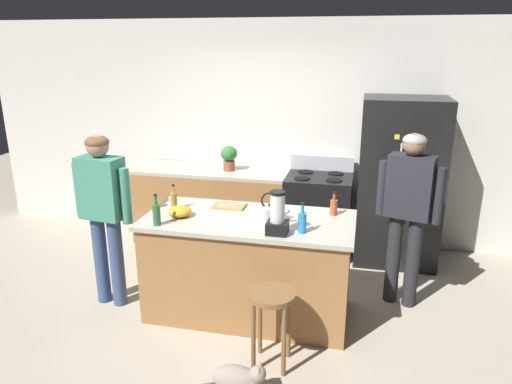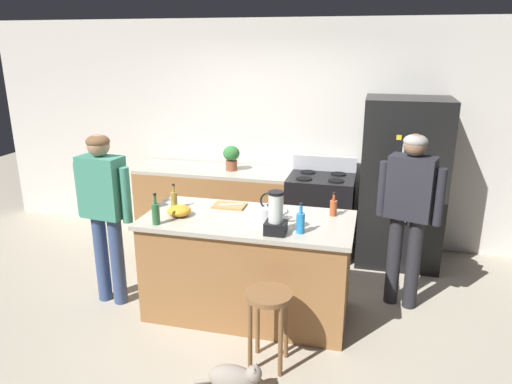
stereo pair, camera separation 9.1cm
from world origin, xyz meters
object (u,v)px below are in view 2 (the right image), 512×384
at_px(person_by_sink_right, 409,205).
at_px(potted_plant, 231,156).
at_px(cat, 235,378).
at_px(tea_kettle, 269,213).
at_px(bottle_cooking_sauce, 333,207).
at_px(person_by_island_left, 104,204).
at_px(bottle_soda, 301,222).
at_px(kitchen_island, 248,266).
at_px(chef_knife, 231,205).
at_px(bottle_vinegar, 174,199).
at_px(mixing_bowl, 179,211).
at_px(blender_appliance, 276,216).
at_px(cutting_board, 229,206).
at_px(stove_range, 320,214).
at_px(bottle_olive_oil, 156,213).
at_px(refrigerator, 402,183).
at_px(bar_stool, 269,309).

relative_size(person_by_sink_right, potted_plant, 5.55).
bearing_deg(cat, tea_kettle, 88.76).
bearing_deg(bottle_cooking_sauce, potted_plant, 135.99).
distance_m(person_by_island_left, person_by_sink_right, 2.79).
distance_m(bottle_soda, bottle_cooking_sauce, 0.53).
relative_size(kitchen_island, chef_knife, 8.45).
xyz_separation_m(bottle_vinegar, mixing_bowl, (0.13, -0.18, -0.04)).
distance_m(bottle_vinegar, mixing_bowl, 0.22).
xyz_separation_m(blender_appliance, cutting_board, (-0.56, 0.54, -0.14)).
bearing_deg(stove_range, mixing_bowl, -123.85).
relative_size(kitchen_island, cutting_board, 6.20).
bearing_deg(bottle_olive_oil, mixing_bowl, 65.66).
bearing_deg(bottle_vinegar, stove_range, 49.86).
distance_m(kitchen_island, chef_knife, 0.60).
height_order(blender_appliance, mixing_bowl, blender_appliance).
bearing_deg(bottle_cooking_sauce, cat, -112.64).
bearing_deg(bottle_soda, blender_appliance, -162.75).
relative_size(person_by_sink_right, bottle_soda, 6.50).
relative_size(kitchen_island, potted_plant, 6.20).
relative_size(refrigerator, person_by_sink_right, 1.12).
xyz_separation_m(person_by_island_left, potted_plant, (0.72, 1.67, 0.11)).
bearing_deg(bottle_cooking_sauce, bottle_vinegar, -173.65).
height_order(bottle_olive_oil, bottle_vinegar, bottle_olive_oil).
distance_m(bottle_vinegar, chef_knife, 0.54).
distance_m(stove_range, mixing_bowl, 2.01).
height_order(stove_range, person_by_sink_right, person_by_sink_right).
relative_size(bottle_soda, mixing_bowl, 1.22).
xyz_separation_m(potted_plant, bottle_vinegar, (-0.11, -1.46, -0.09)).
height_order(bottle_olive_oil, cutting_board, bottle_olive_oil).
xyz_separation_m(bottle_cooking_sauce, mixing_bowl, (-1.33, -0.34, -0.03)).
bearing_deg(cutting_board, person_by_sink_right, 8.34).
distance_m(bar_stool, bottle_olive_oil, 1.26).
relative_size(kitchen_island, person_by_island_left, 1.13).
distance_m(bar_stool, bottle_cooking_sauce, 1.15).
relative_size(bottle_vinegar, bottle_soda, 0.92).
bearing_deg(cutting_board, tea_kettle, -34.01).
bearing_deg(tea_kettle, bottle_olive_oil, -162.88).
xyz_separation_m(stove_range, person_by_sink_right, (0.91, -1.03, 0.53)).
height_order(cutting_board, chef_knife, chef_knife).
distance_m(stove_range, chef_knife, 1.53).
relative_size(cat, bottle_vinegar, 2.20).
distance_m(person_by_island_left, bottle_olive_oil, 0.66).
bearing_deg(person_by_island_left, bottle_olive_oil, -18.76).
bearing_deg(mixing_bowl, cutting_board, 43.82).
height_order(kitchen_island, person_by_island_left, person_by_island_left).
bearing_deg(bottle_cooking_sauce, stove_range, 101.07).
height_order(kitchen_island, bottle_vinegar, bottle_vinegar).
bearing_deg(tea_kettle, blender_appliance, -65.35).
relative_size(kitchen_island, blender_appliance, 5.21).
xyz_separation_m(kitchen_island, stove_range, (0.48, 1.52, 0.01)).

